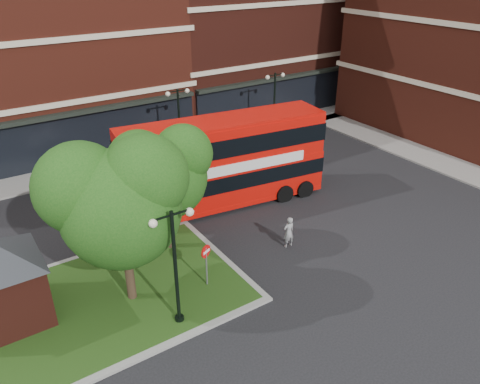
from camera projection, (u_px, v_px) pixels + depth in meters
ground at (292, 277)px, 20.84m from camera, size 120.00×120.00×0.00m
pavement_far at (143, 156)px, 33.00m from camera, size 44.00×3.00×0.12m
pavement_side at (469, 173)px, 30.43m from camera, size 3.00×28.00×0.12m
terrace_far_right at (247, 13)px, 41.81m from camera, size 18.00×12.00×16.00m
traffic_island at (93, 305)px, 19.07m from camera, size 12.60×7.60×0.15m
tree_island_west at (116, 198)px, 17.29m from camera, size 5.40×4.71×7.21m
tree_island_east at (163, 169)px, 20.87m from camera, size 4.46×3.90×6.29m
lamp_island at (175, 263)px, 16.97m from camera, size 1.72×0.36×5.00m
lamp_far_left at (179, 121)px, 31.24m from camera, size 1.72×0.36×5.00m
lamp_far_right at (274, 102)px, 35.19m from camera, size 1.72×0.36×5.00m
bus at (224, 157)px, 25.62m from camera, size 11.75×4.15×4.39m
woman at (289, 232)px, 22.62m from camera, size 0.61×0.42×1.63m
car_silver at (89, 171)px, 29.02m from camera, size 4.55×1.94×1.53m
car_white at (202, 145)px, 33.05m from camera, size 4.46×2.04×1.42m
no_entry_sign at (206, 258)px, 19.52m from camera, size 0.55×0.28×2.13m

